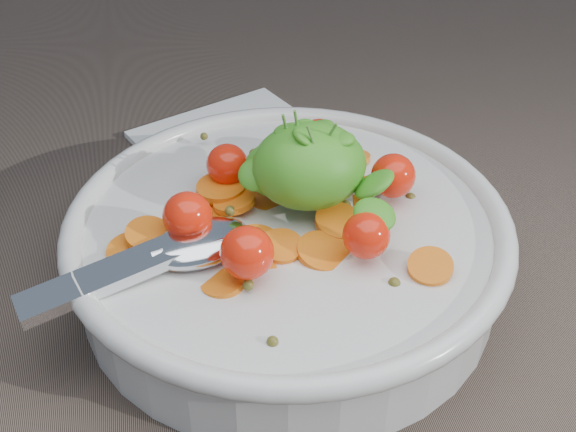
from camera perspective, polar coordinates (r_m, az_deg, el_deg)
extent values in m
plane|color=brown|center=(0.52, 2.17, -6.14)|extent=(6.00, 6.00, 0.00)
cylinder|color=silver|center=(0.51, 0.00, -2.89)|extent=(0.29, 0.29, 0.06)
torus|color=silver|center=(0.49, 0.00, -0.39)|extent=(0.31, 0.31, 0.02)
cylinder|color=silver|center=(0.53, 0.00, -4.95)|extent=(0.15, 0.15, 0.01)
cylinder|color=brown|center=(0.51, 0.00, -2.89)|extent=(0.26, 0.26, 0.04)
cylinder|color=orange|center=(0.51, 4.65, 0.38)|extent=(0.04, 0.04, 0.02)
cylinder|color=orange|center=(0.47, -8.25, -3.23)|extent=(0.03, 0.03, 0.01)
cylinder|color=orange|center=(0.46, 11.18, -3.93)|extent=(0.04, 0.04, 0.01)
cylinder|color=orange|center=(0.50, -4.27, 1.12)|extent=(0.03, 0.03, 0.01)
cylinder|color=orange|center=(0.47, 2.78, -2.88)|extent=(0.04, 0.04, 0.02)
cylinder|color=orange|center=(0.49, 4.01, -0.44)|extent=(0.04, 0.04, 0.01)
cylinder|color=orange|center=(0.56, 4.75, 4.75)|extent=(0.05, 0.05, 0.02)
cylinder|color=orange|center=(0.45, -5.17, -5.41)|extent=(0.03, 0.03, 0.01)
cylinder|color=orange|center=(0.52, -5.98, 1.68)|extent=(0.04, 0.04, 0.01)
cylinder|color=orange|center=(0.51, -6.31, 0.22)|extent=(0.05, 0.05, 0.01)
cylinder|color=orange|center=(0.48, -11.00, -1.46)|extent=(0.04, 0.04, 0.01)
cylinder|color=orange|center=(0.57, 3.21, 4.80)|extent=(0.04, 0.04, 0.01)
cylinder|color=orange|center=(0.55, 4.99, 3.07)|extent=(0.05, 0.05, 0.02)
cylinder|color=orange|center=(0.46, -2.98, -4.45)|extent=(0.04, 0.04, 0.01)
cylinder|color=orange|center=(0.52, -1.42, 1.34)|extent=(0.04, 0.04, 0.01)
cylinder|color=orange|center=(0.47, -2.51, -2.23)|extent=(0.05, 0.05, 0.01)
cylinder|color=orange|center=(0.48, -12.22, -2.81)|extent=(0.04, 0.04, 0.01)
cylinder|color=orange|center=(0.51, -5.30, 2.28)|extent=(0.05, 0.05, 0.01)
cylinder|color=orange|center=(0.47, -0.51, -2.42)|extent=(0.03, 0.03, 0.01)
cylinder|color=orange|center=(0.49, -3.49, -1.43)|extent=(0.05, 0.05, 0.01)
sphere|color=brown|center=(0.48, -8.31, -2.14)|extent=(0.01, 0.01, 0.01)
sphere|color=brown|center=(0.55, -2.71, 4.96)|extent=(0.01, 0.01, 0.01)
sphere|color=brown|center=(0.57, -6.65, 6.27)|extent=(0.01, 0.01, 0.01)
sphere|color=brown|center=(0.52, -3.44, 1.99)|extent=(0.01, 0.01, 0.01)
sphere|color=brown|center=(0.44, -3.16, -5.47)|extent=(0.01, 0.01, 0.01)
sphere|color=brown|center=(0.46, -4.45, -3.02)|extent=(0.01, 0.01, 0.01)
sphere|color=brown|center=(0.53, 9.63, 1.37)|extent=(0.01, 0.01, 0.01)
sphere|color=brown|center=(0.46, -11.86, -3.02)|extent=(0.01, 0.01, 0.01)
sphere|color=brown|center=(0.56, 5.56, 3.98)|extent=(0.01, 0.01, 0.01)
sphere|color=brown|center=(0.55, 1.99, 4.96)|extent=(0.01, 0.01, 0.01)
sphere|color=brown|center=(0.52, 3.42, 1.99)|extent=(0.01, 0.01, 0.01)
sphere|color=brown|center=(0.46, -7.30, -3.86)|extent=(0.01, 0.01, 0.01)
sphere|color=brown|center=(0.51, 4.57, 0.82)|extent=(0.01, 0.01, 0.01)
sphere|color=brown|center=(0.45, 8.39, -5.30)|extent=(0.01, 0.01, 0.01)
sphere|color=brown|center=(0.41, -1.23, -9.90)|extent=(0.01, 0.01, 0.01)
sphere|color=brown|center=(0.52, 8.45, 2.40)|extent=(0.01, 0.01, 0.01)
sphere|color=brown|center=(0.49, -4.61, 0.41)|extent=(0.01, 0.01, 0.01)
sphere|color=red|center=(0.51, 8.31, 3.17)|extent=(0.03, 0.03, 0.03)
sphere|color=red|center=(0.54, 2.50, 6.05)|extent=(0.03, 0.03, 0.03)
sphere|color=red|center=(0.52, -4.82, 4.07)|extent=(0.03, 0.03, 0.03)
sphere|color=red|center=(0.47, -7.95, 0.00)|extent=(0.03, 0.03, 0.03)
sphere|color=red|center=(0.44, -3.26, -2.91)|extent=(0.03, 0.03, 0.03)
sphere|color=red|center=(0.45, 6.21, -1.53)|extent=(0.03, 0.03, 0.03)
ellipsoid|color=green|center=(0.49, 1.69, 4.00)|extent=(0.08, 0.07, 0.06)
ellipsoid|color=green|center=(0.50, -0.94, 3.72)|extent=(0.04, 0.04, 0.04)
ellipsoid|color=green|center=(0.48, -0.09, 4.93)|extent=(0.03, 0.03, 0.02)
ellipsoid|color=green|center=(0.47, 1.29, 6.26)|extent=(0.03, 0.03, 0.02)
ellipsoid|color=green|center=(0.48, 3.20, 5.62)|extent=(0.03, 0.03, 0.02)
ellipsoid|color=green|center=(0.48, 0.26, 6.76)|extent=(0.03, 0.03, 0.01)
ellipsoid|color=green|center=(0.47, 2.83, 2.78)|extent=(0.03, 0.03, 0.02)
ellipsoid|color=green|center=(0.51, 2.38, 6.76)|extent=(0.03, 0.03, 0.02)
ellipsoid|color=green|center=(0.52, 3.73, 5.48)|extent=(0.03, 0.03, 0.03)
ellipsoid|color=green|center=(0.47, 3.32, 4.57)|extent=(0.03, 0.03, 0.02)
ellipsoid|color=green|center=(0.50, 5.08, 4.04)|extent=(0.03, 0.03, 0.02)
ellipsoid|color=green|center=(0.47, 3.08, 4.75)|extent=(0.03, 0.02, 0.02)
ellipsoid|color=green|center=(0.49, -1.95, 3.92)|extent=(0.03, 0.02, 0.03)
ellipsoid|color=green|center=(0.48, 1.36, 5.26)|extent=(0.03, 0.03, 0.02)
ellipsoid|color=green|center=(0.48, 2.57, 5.61)|extent=(0.03, 0.03, 0.02)
ellipsoid|color=green|center=(0.48, 6.83, 2.53)|extent=(0.03, 0.03, 0.03)
ellipsoid|color=green|center=(0.51, 0.39, 6.08)|extent=(0.03, 0.03, 0.02)
ellipsoid|color=green|center=(0.47, 0.50, 5.85)|extent=(0.03, 0.03, 0.02)
ellipsoid|color=green|center=(0.48, 1.52, 6.81)|extent=(0.03, 0.03, 0.01)
ellipsoid|color=green|center=(0.45, 6.85, 0.09)|extent=(0.04, 0.04, 0.02)
ellipsoid|color=green|center=(0.48, -2.67, 3.25)|extent=(0.03, 0.02, 0.02)
ellipsoid|color=green|center=(0.48, 0.63, 3.91)|extent=(0.03, 0.02, 0.02)
ellipsoid|color=green|center=(0.48, 4.81, 4.50)|extent=(0.03, 0.03, 0.02)
ellipsoid|color=green|center=(0.48, 1.77, 5.38)|extent=(0.02, 0.02, 0.02)
ellipsoid|color=green|center=(0.48, 4.06, 6.00)|extent=(0.03, 0.03, 0.01)
ellipsoid|color=green|center=(0.48, 2.87, 3.57)|extent=(0.02, 0.02, 0.02)
ellipsoid|color=green|center=(0.47, 1.37, 5.62)|extent=(0.02, 0.02, 0.01)
cylinder|color=#4C8C33|center=(0.48, 2.62, 5.26)|extent=(0.02, 0.02, 0.05)
cylinder|color=#4C8C33|center=(0.49, 0.93, 5.91)|extent=(0.01, 0.01, 0.05)
cylinder|color=#4C8C33|center=(0.47, 2.48, 4.40)|extent=(0.02, 0.01, 0.05)
cylinder|color=#4C8C33|center=(0.49, 0.12, 5.89)|extent=(0.01, 0.01, 0.05)
ellipsoid|color=silver|center=(0.47, -6.94, -2.11)|extent=(0.08, 0.06, 0.02)
cube|color=silver|center=(0.46, -13.04, -4.22)|extent=(0.13, 0.06, 0.02)
cylinder|color=silver|center=(0.46, -9.36, -2.82)|extent=(0.03, 0.02, 0.01)
cube|color=white|center=(0.69, -4.28, 5.95)|extent=(0.20, 0.19, 0.01)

